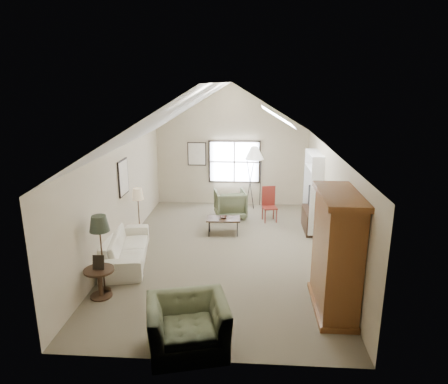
# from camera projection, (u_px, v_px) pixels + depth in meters

# --- Properties ---
(room_shell) EXTENTS (5.01, 8.01, 4.00)m
(room_shell) POSITION_uv_depth(u_px,v_px,m) (223.00, 119.00, 8.93)
(room_shell) COLOR brown
(room_shell) RESTS_ON ground
(window) EXTENTS (1.72, 0.08, 1.42)m
(window) POSITION_uv_depth(u_px,v_px,m) (234.00, 162.00, 13.20)
(window) COLOR black
(window) RESTS_ON room_shell
(skylight) EXTENTS (0.80, 1.20, 0.52)m
(skylight) POSITION_uv_depth(u_px,v_px,m) (279.00, 116.00, 9.70)
(skylight) COLOR white
(skylight) RESTS_ON room_shell
(wall_art) EXTENTS (1.97, 3.71, 0.88)m
(wall_art) POSITION_uv_depth(u_px,v_px,m) (162.00, 165.00, 11.31)
(wall_art) COLOR black
(wall_art) RESTS_ON room_shell
(armoire) EXTENTS (0.60, 1.50, 2.20)m
(armoire) POSITION_uv_depth(u_px,v_px,m) (336.00, 253.00, 7.04)
(armoire) COLOR brown
(armoire) RESTS_ON ground
(tv_alcove) EXTENTS (0.32, 1.30, 2.10)m
(tv_alcove) POSITION_uv_depth(u_px,v_px,m) (313.00, 191.00, 10.86)
(tv_alcove) COLOR white
(tv_alcove) RESTS_ON ground
(media_console) EXTENTS (0.34, 1.18, 0.60)m
(media_console) POSITION_uv_depth(u_px,v_px,m) (310.00, 220.00, 11.09)
(media_console) COLOR #382316
(media_console) RESTS_ON ground
(tv_panel) EXTENTS (0.05, 0.90, 0.55)m
(tv_panel) POSITION_uv_depth(u_px,v_px,m) (311.00, 199.00, 10.92)
(tv_panel) COLOR black
(tv_panel) RESTS_ON media_console
(sofa) EXTENTS (1.32, 2.44, 0.68)m
(sofa) POSITION_uv_depth(u_px,v_px,m) (126.00, 247.00, 9.18)
(sofa) COLOR silver
(sofa) RESTS_ON ground
(armchair_near) EXTENTS (1.45, 1.34, 0.79)m
(armchair_near) POSITION_uv_depth(u_px,v_px,m) (188.00, 326.00, 6.14)
(armchair_near) COLOR #566043
(armchair_near) RESTS_ON ground
(armchair_far) EXTENTS (1.08, 1.10, 0.85)m
(armchair_far) POSITION_uv_depth(u_px,v_px,m) (230.00, 204.00, 12.15)
(armchair_far) COLOR #555D41
(armchair_far) RESTS_ON ground
(coffee_table) EXTENTS (0.92, 0.54, 0.46)m
(coffee_table) POSITION_uv_depth(u_px,v_px,m) (223.00, 226.00, 10.82)
(coffee_table) COLOR #372716
(coffee_table) RESTS_ON ground
(bowl) EXTENTS (0.22, 0.22, 0.05)m
(bowl) POSITION_uv_depth(u_px,v_px,m) (223.00, 217.00, 10.75)
(bowl) COLOR #381F17
(bowl) RESTS_ON coffee_table
(side_table) EXTENTS (0.68, 0.68, 0.58)m
(side_table) POSITION_uv_depth(u_px,v_px,m) (100.00, 283.00, 7.66)
(side_table) COLOR #311E14
(side_table) RESTS_ON ground
(side_chair) EXTENTS (0.48, 0.48, 1.04)m
(side_chair) POSITION_uv_depth(u_px,v_px,m) (270.00, 204.00, 11.76)
(side_chair) COLOR maroon
(side_chair) RESTS_ON ground
(tripod_lamp) EXTENTS (0.66, 0.66, 2.04)m
(tripod_lamp) POSITION_uv_depth(u_px,v_px,m) (254.00, 177.00, 13.02)
(tripod_lamp) COLOR white
(tripod_lamp) RESTS_ON ground
(dark_lamp) EXTENTS (0.45, 0.45, 1.62)m
(dark_lamp) POSITION_uv_depth(u_px,v_px,m) (102.00, 254.00, 7.71)
(dark_lamp) COLOR black
(dark_lamp) RESTS_ON ground
(tan_lamp) EXTENTS (0.34, 0.34, 1.45)m
(tan_lamp) POSITION_uv_depth(u_px,v_px,m) (139.00, 215.00, 10.23)
(tan_lamp) COLOR tan
(tan_lamp) RESTS_ON ground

